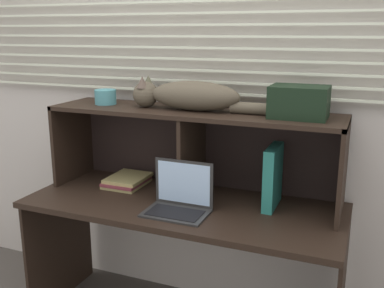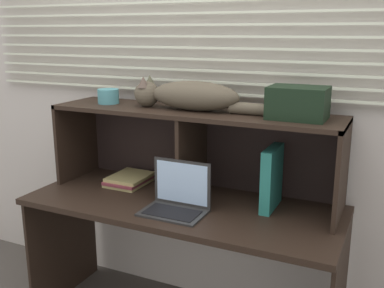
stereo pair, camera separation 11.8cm
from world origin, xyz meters
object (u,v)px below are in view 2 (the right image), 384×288
object	(u,v)px
storage_box	(298,103)
book_stack	(129,180)
cat	(189,96)
binder_upright	(272,178)
laptop	(177,200)
small_basket	(108,96)

from	to	relation	value
storage_box	book_stack	bearing A→B (deg)	179.81
cat	binder_upright	xyz separation A→B (m)	(0.44, 0.00, -0.37)
laptop	storage_box	world-z (taller)	storage_box
small_basket	storage_box	size ratio (longest dim) A/B	0.44
laptop	binder_upright	size ratio (longest dim) A/B	0.99
laptop	binder_upright	distance (m)	0.47
small_basket	cat	bearing A→B (deg)	0.00
laptop	cat	bearing A→B (deg)	100.61
cat	binder_upright	bearing A→B (deg)	0.00
binder_upright	book_stack	bearing A→B (deg)	179.79
cat	laptop	size ratio (longest dim) A/B	2.75
book_stack	cat	bearing A→B (deg)	-0.46
laptop	binder_upright	bearing A→B (deg)	30.27
binder_upright	small_basket	xyz separation A→B (m)	(-0.94, 0.00, 0.34)
small_basket	storage_box	distance (m)	1.04
book_stack	laptop	bearing A→B (deg)	-29.05
cat	laptop	xyz separation A→B (m)	(0.04, -0.23, -0.47)
binder_upright	storage_box	bearing A→B (deg)	0.00
binder_upright	book_stack	xyz separation A→B (m)	(-0.82, 0.00, -0.13)
small_basket	storage_box	bearing A→B (deg)	0.00
laptop	book_stack	xyz separation A→B (m)	(-0.42, 0.24, -0.03)
book_stack	small_basket	bearing A→B (deg)	-178.49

